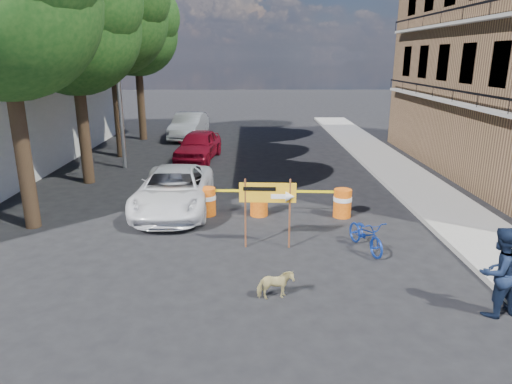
{
  "coord_description": "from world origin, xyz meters",
  "views": [
    {
      "loc": [
        -0.33,
        -10.93,
        4.92
      ],
      "look_at": [
        -0.13,
        1.18,
        1.3
      ],
      "focal_mm": 32.0,
      "sensor_mm": 36.0,
      "label": 1
    }
  ],
  "objects_px": {
    "dog": "(275,285)",
    "suv_white": "(174,190)",
    "barrel_mid_left": "(207,201)",
    "bicycle": "(367,220)",
    "sedan_red": "(198,145)",
    "barrel_far_right": "(342,203)",
    "sedan_silver": "(189,126)",
    "detour_sign": "(275,198)",
    "pedestrian": "(499,272)",
    "barrel_far_left": "(174,202)",
    "barrel_mid_right": "(259,201)"
  },
  "relations": [
    {
      "from": "barrel_far_right",
      "to": "dog",
      "type": "xyz_separation_m",
      "value": [
        -2.42,
        -5.1,
        -0.15
      ]
    },
    {
      "from": "barrel_mid_right",
      "to": "dog",
      "type": "bearing_deg",
      "value": -87.58
    },
    {
      "from": "barrel_far_left",
      "to": "dog",
      "type": "xyz_separation_m",
      "value": [
        2.92,
        -5.24,
        -0.15
      ]
    },
    {
      "from": "sedan_silver",
      "to": "suv_white",
      "type": "bearing_deg",
      "value": -79.38
    },
    {
      "from": "detour_sign",
      "to": "bicycle",
      "type": "bearing_deg",
      "value": -1.45
    },
    {
      "from": "barrel_mid_right",
      "to": "bicycle",
      "type": "bearing_deg",
      "value": -45.27
    },
    {
      "from": "detour_sign",
      "to": "dog",
      "type": "distance_m",
      "value": 2.9
    },
    {
      "from": "barrel_far_right",
      "to": "detour_sign",
      "type": "bearing_deg",
      "value": -133.43
    },
    {
      "from": "barrel_far_right",
      "to": "sedan_red",
      "type": "relative_size",
      "value": 0.21
    },
    {
      "from": "sedan_silver",
      "to": "detour_sign",
      "type": "bearing_deg",
      "value": -69.97
    },
    {
      "from": "barrel_mid_left",
      "to": "bicycle",
      "type": "distance_m",
      "value": 5.25
    },
    {
      "from": "barrel_mid_left",
      "to": "barrel_mid_right",
      "type": "relative_size",
      "value": 1.0
    },
    {
      "from": "barrel_mid_right",
      "to": "barrel_far_right",
      "type": "xyz_separation_m",
      "value": [
        2.64,
        -0.17,
        0.0
      ]
    },
    {
      "from": "barrel_mid_right",
      "to": "detour_sign",
      "type": "distance_m",
      "value": 2.76
    },
    {
      "from": "barrel_mid_left",
      "to": "barrel_mid_right",
      "type": "bearing_deg",
      "value": -2.24
    },
    {
      "from": "dog",
      "to": "bicycle",
      "type": "bearing_deg",
      "value": -55.99
    },
    {
      "from": "bicycle",
      "to": "sedan_red",
      "type": "xyz_separation_m",
      "value": [
        -5.53,
        11.04,
        -0.12
      ]
    },
    {
      "from": "barrel_mid_right",
      "to": "pedestrian",
      "type": "bearing_deg",
      "value": -52.68
    },
    {
      "from": "sedan_red",
      "to": "barrel_far_right",
      "type": "bearing_deg",
      "value": -49.26
    },
    {
      "from": "barrel_far_right",
      "to": "dog",
      "type": "bearing_deg",
      "value": -115.36
    },
    {
      "from": "barrel_far_left",
      "to": "dog",
      "type": "relative_size",
      "value": 1.19
    },
    {
      "from": "pedestrian",
      "to": "barrel_mid_right",
      "type": "bearing_deg",
      "value": -71.54
    },
    {
      "from": "barrel_far_left",
      "to": "sedan_red",
      "type": "relative_size",
      "value": 0.21
    },
    {
      "from": "barrel_mid_left",
      "to": "sedan_red",
      "type": "relative_size",
      "value": 0.21
    },
    {
      "from": "dog",
      "to": "suv_white",
      "type": "relative_size",
      "value": 0.15
    },
    {
      "from": "barrel_far_left",
      "to": "barrel_mid_right",
      "type": "height_order",
      "value": "same"
    },
    {
      "from": "detour_sign",
      "to": "bicycle",
      "type": "height_order",
      "value": "detour_sign"
    },
    {
      "from": "pedestrian",
      "to": "sedan_silver",
      "type": "height_order",
      "value": "pedestrian"
    },
    {
      "from": "barrel_mid_left",
      "to": "suv_white",
      "type": "xyz_separation_m",
      "value": [
        -1.12,
        0.52,
        0.22
      ]
    },
    {
      "from": "barrel_mid_left",
      "to": "dog",
      "type": "distance_m",
      "value": 5.66
    },
    {
      "from": "pedestrian",
      "to": "sedan_red",
      "type": "xyz_separation_m",
      "value": [
        -7.3,
        14.19,
        -0.19
      ]
    },
    {
      "from": "barrel_far_left",
      "to": "pedestrian",
      "type": "distance_m",
      "value": 9.31
    },
    {
      "from": "dog",
      "to": "sedan_red",
      "type": "relative_size",
      "value": 0.18
    },
    {
      "from": "bicycle",
      "to": "sedan_silver",
      "type": "xyz_separation_m",
      "value": [
        -6.74,
        17.14,
        -0.06
      ]
    },
    {
      "from": "bicycle",
      "to": "detour_sign",
      "type": "bearing_deg",
      "value": 159.58
    },
    {
      "from": "barrel_far_left",
      "to": "barrel_far_right",
      "type": "distance_m",
      "value": 5.33
    },
    {
      "from": "barrel_mid_left",
      "to": "sedan_silver",
      "type": "xyz_separation_m",
      "value": [
        -2.32,
        14.31,
        0.31
      ]
    },
    {
      "from": "detour_sign",
      "to": "pedestrian",
      "type": "bearing_deg",
      "value": -35.74
    },
    {
      "from": "bicycle",
      "to": "barrel_far_right",
      "type": "bearing_deg",
      "value": 76.34
    },
    {
      "from": "barrel_far_left",
      "to": "detour_sign",
      "type": "xyz_separation_m",
      "value": [
        3.05,
        -2.55,
        0.92
      ]
    },
    {
      "from": "barrel_far_left",
      "to": "detour_sign",
      "type": "height_order",
      "value": "detour_sign"
    },
    {
      "from": "barrel_mid_left",
      "to": "dog",
      "type": "height_order",
      "value": "barrel_mid_left"
    },
    {
      "from": "barrel_mid_left",
      "to": "sedan_silver",
      "type": "height_order",
      "value": "sedan_silver"
    },
    {
      "from": "barrel_far_right",
      "to": "suv_white",
      "type": "relative_size",
      "value": 0.18
    },
    {
      "from": "pedestrian",
      "to": "suv_white",
      "type": "xyz_separation_m",
      "value": [
        -7.3,
        6.5,
        -0.22
      ]
    },
    {
      "from": "pedestrian",
      "to": "barrel_far_left",
      "type": "bearing_deg",
      "value": -58.1
    },
    {
      "from": "detour_sign",
      "to": "suv_white",
      "type": "distance_m",
      "value": 4.52
    },
    {
      "from": "bicycle",
      "to": "barrel_mid_right",
      "type": "bearing_deg",
      "value": 118.78
    },
    {
      "from": "suv_white",
      "to": "sedan_silver",
      "type": "distance_m",
      "value": 13.84
    },
    {
      "from": "barrel_far_left",
      "to": "sedan_silver",
      "type": "bearing_deg",
      "value": 95.16
    }
  ]
}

